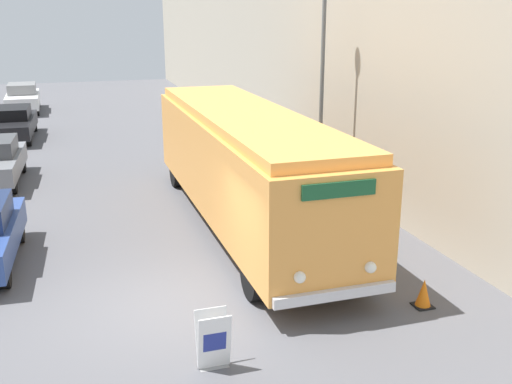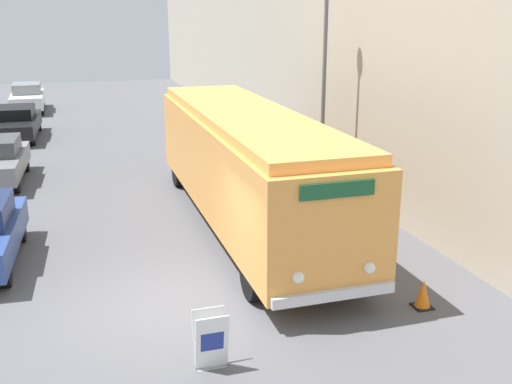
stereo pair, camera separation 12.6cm
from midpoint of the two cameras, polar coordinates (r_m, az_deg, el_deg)
name	(u,v)px [view 1 (the left image)]	position (r m, az deg, el deg)	size (l,w,h in m)	color
ground_plane	(165,307)	(12.01, -8.98, -10.76)	(80.00, 80.00, 0.00)	#56565B
building_wall_right	(304,45)	(22.21, 4.41, 13.79)	(0.30, 60.00, 8.67)	#B2A893
vintage_bus	(245,161)	(15.66, -1.25, 2.93)	(2.53, 11.33, 3.07)	black
sign_board	(213,341)	(9.89, -4.46, -13.96)	(0.53, 0.37, 0.97)	gray
streetlamp	(323,61)	(17.91, 6.17, 12.34)	(0.36, 0.36, 6.36)	#595E60
parked_car_far	(11,123)	(28.90, -22.41, 6.10)	(2.06, 4.81, 1.42)	black
parked_car_distant	(23,98)	(36.66, -21.42, 8.38)	(1.78, 4.66, 1.57)	black
traffic_cone	(424,293)	(12.19, 15.39, -9.29)	(0.36, 0.36, 0.57)	black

